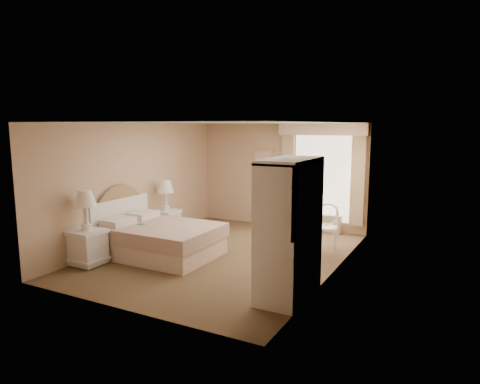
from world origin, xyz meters
The scene contains 9 objects.
room centered at (0.00, 0.00, 1.25)m, with size 4.21×5.51×2.51m.
window centered at (1.05, 2.65, 1.34)m, with size 2.05×0.22×2.51m.
framed_art centered at (-0.45, 2.71, 1.55)m, with size 0.52×0.04×0.62m.
bed centered at (-1.12, -0.58, 0.34)m, with size 2.08×1.58×1.40m.
nightstand_near centered at (-1.84, -1.63, 0.50)m, with size 0.55×0.55×1.32m.
nightstand_far centered at (-1.84, 0.61, 0.47)m, with size 0.51×0.51×1.24m.
round_table centered at (0.74, 1.63, 0.53)m, with size 0.74×0.74×0.79m.
cafe_chair centered at (1.61, 1.28, 0.53)m, with size 0.49×0.49×0.92m.
armoire centered at (1.81, -1.28, 0.83)m, with size 0.60×1.20×2.00m.
Camera 1 is at (3.94, -6.83, 2.46)m, focal length 32.00 mm.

